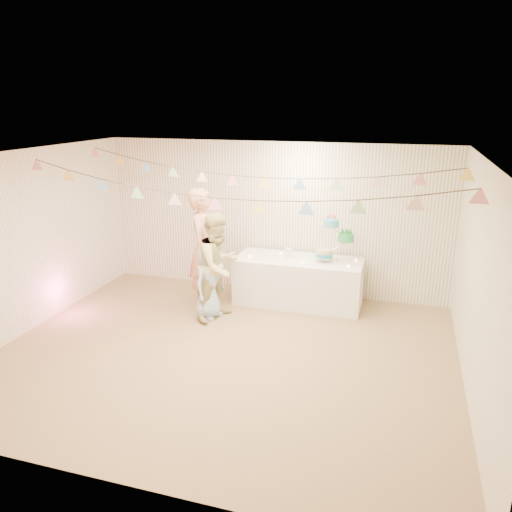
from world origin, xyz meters
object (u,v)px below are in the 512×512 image
(person_adult_a, at_px, (204,249))
(person_child, at_px, (209,281))
(person_adult_b, at_px, (219,266))
(table, at_px, (299,281))
(cake_stand, at_px, (334,241))

(person_adult_a, height_order, person_child, person_adult_a)
(person_adult_b, bearing_deg, table, -27.91)
(table, xyz_separation_m, person_adult_b, (-1.05, -0.91, 0.45))
(person_adult_a, height_order, person_adult_b, person_adult_a)
(table, bearing_deg, person_child, -142.09)
(person_adult_b, relative_size, person_child, 1.42)
(cake_stand, distance_m, person_adult_b, 1.89)
(table, relative_size, person_adult_b, 1.23)
(table, xyz_separation_m, person_child, (-1.21, -0.94, 0.20))
(person_adult_b, bearing_deg, person_adult_a, 66.95)
(person_adult_a, distance_m, person_child, 0.61)
(cake_stand, xyz_separation_m, person_adult_b, (-1.60, -0.96, -0.27))
(cake_stand, bearing_deg, person_adult_b, -149.20)
(table, xyz_separation_m, cake_stand, (0.55, 0.05, 0.72))
(table, bearing_deg, person_adult_b, -139.32)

